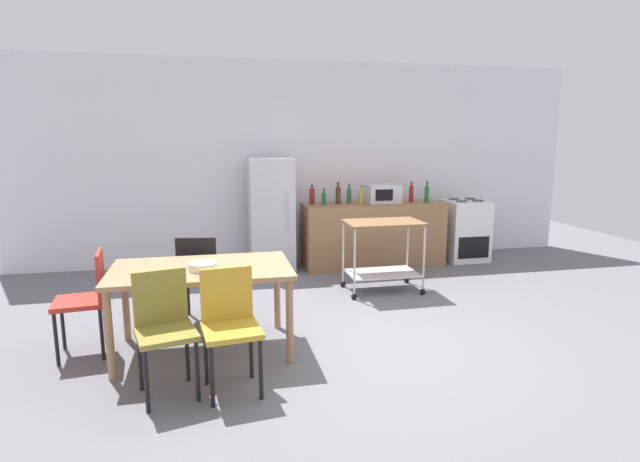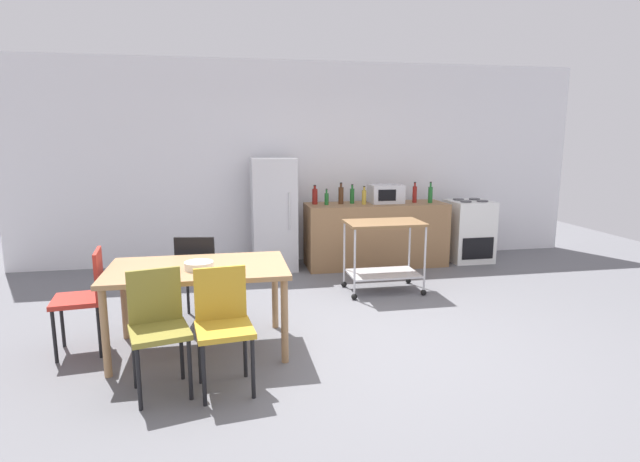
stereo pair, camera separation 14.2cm
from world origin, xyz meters
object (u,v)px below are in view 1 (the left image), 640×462
object	(u,v)px
microwave	(383,194)
bottle_soy_sauce	(338,195)
bottle_sesame_oil	(411,194)
chair_black	(199,273)
bottle_vinegar	(312,196)
chair_red	(87,296)
chair_olive	(164,324)
bottle_sparkling_water	(349,195)
stove_oven	(464,230)
refrigerator	(271,214)
bottle_wine	(427,194)
bottle_hot_sauce	(324,198)
bottle_soda	(361,197)
kitchen_cart	(383,244)
dining_table	(202,276)
fruit_bowl	(203,266)
chair_mustard	(230,321)

from	to	relation	value
microwave	bottle_soy_sauce	bearing A→B (deg)	179.05
bottle_sesame_oil	chair_black	bearing A→B (deg)	-148.17
bottle_vinegar	chair_red	bearing A→B (deg)	-134.47
chair_olive	bottle_sparkling_water	bearing A→B (deg)	41.29
bottle_soy_sauce	stove_oven	bearing A→B (deg)	-0.86
refrigerator	bottle_wine	xyz separation A→B (m)	(2.23, -0.18, 0.25)
stove_oven	bottle_vinegar	world-z (taller)	bottle_vinegar
bottle_hot_sauce	bottle_wine	size ratio (longest dim) A/B	0.74
bottle_vinegar	bottle_soda	size ratio (longest dim) A/B	1.05
chair_olive	kitchen_cart	distance (m)	3.07
bottle_hot_sauce	bottle_sesame_oil	size ratio (longest dim) A/B	0.76
chair_olive	stove_oven	world-z (taller)	stove_oven
dining_table	microwave	distance (m)	3.61
chair_red	microwave	bearing A→B (deg)	118.77
bottle_soda	fruit_bowl	world-z (taller)	bottle_soda
bottle_soy_sauce	chair_red	bearing A→B (deg)	-138.96
bottle_vinegar	microwave	world-z (taller)	bottle_vinegar
dining_table	chair_red	world-z (taller)	chair_red
kitchen_cart	fruit_bowl	distance (m)	2.52
kitchen_cart	bottle_soda	size ratio (longest dim) A/B	3.55
chair_olive	bottle_sesame_oil	distance (m)	4.56
chair_black	bottle_soy_sauce	world-z (taller)	bottle_soy_sauce
dining_table	chair_olive	world-z (taller)	chair_olive
bottle_sparkling_water	fruit_bowl	distance (m)	3.38
chair_olive	dining_table	bearing A→B (deg)	55.20
chair_olive	kitchen_cart	xyz separation A→B (m)	(2.34, 1.99, 0.05)
chair_red	bottle_soda	world-z (taller)	bottle_soda
stove_oven	bottle_hot_sauce	world-z (taller)	bottle_hot_sauce
dining_table	bottle_hot_sauce	distance (m)	3.03
chair_red	chair_black	bearing A→B (deg)	114.78
refrigerator	fruit_bowl	xyz separation A→B (m)	(-0.89, -2.74, 0.01)
refrigerator	stove_oven	bearing A→B (deg)	-1.60
refrigerator	bottle_soda	world-z (taller)	refrigerator
chair_black	bottle_sesame_oil	xyz separation A→B (m)	(2.97, 1.84, 0.51)
chair_olive	chair_red	distance (m)	1.07
chair_olive	chair_red	xyz separation A→B (m)	(-0.69, 0.82, 0.00)
bottle_soda	chair_mustard	bearing A→B (deg)	-121.51
bottle_soda	microwave	world-z (taller)	microwave
bottle_hot_sauce	bottle_wine	distance (m)	1.50
microwave	fruit_bowl	world-z (taller)	microwave
bottle_soda	bottle_sparkling_water	bearing A→B (deg)	140.07
kitchen_cart	microwave	distance (m)	1.41
bottle_wine	stove_oven	bearing A→B (deg)	8.20
chair_mustard	chair_red	bearing A→B (deg)	136.26
chair_olive	bottle_vinegar	size ratio (longest dim) A/B	3.29
chair_olive	bottle_soy_sauce	world-z (taller)	bottle_soy_sauce
chair_black	bottle_soda	xyz separation A→B (m)	(2.20, 1.79, 0.49)
bottle_soda	bottle_sesame_oil	size ratio (longest dim) A/B	0.87
dining_table	chair_mustard	distance (m)	0.76
bottle_sparkling_water	microwave	world-z (taller)	bottle_sparkling_water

